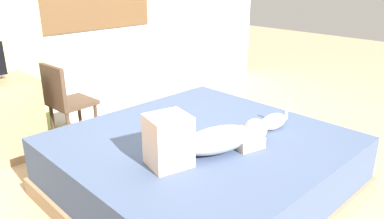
{
  "coord_description": "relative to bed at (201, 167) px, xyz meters",
  "views": [
    {
      "loc": [
        -1.94,
        -1.59,
        1.67
      ],
      "look_at": [
        -0.0,
        0.4,
        0.64
      ],
      "focal_mm": 35.0,
      "sensor_mm": 36.0,
      "label": 1
    }
  ],
  "objects": [
    {
      "name": "chair_by_desk",
      "position": [
        -0.34,
        1.49,
        0.27
      ],
      "size": [
        0.4,
        0.4,
        0.86
      ],
      "color": "#4C3828",
      "rests_on": "ground"
    },
    {
      "name": "curtain_left",
      "position": [
        -0.47,
        2.05,
        1.07
      ],
      "size": [
        0.44,
        0.06,
        2.61
      ],
      "primitive_type": "cube",
      "color": "#ADCC75",
      "rests_on": "ground"
    },
    {
      "name": "ground_plane",
      "position": [
        0.1,
        -0.2,
        -0.24
      ],
      "size": [
        16.0,
        16.0,
        0.0
      ],
      "primitive_type": "plane",
      "color": "tan"
    },
    {
      "name": "bed",
      "position": [
        0.0,
        0.0,
        0.0
      ],
      "size": [
        2.0,
        1.93,
        0.49
      ],
      "color": "#997A56",
      "rests_on": "ground"
    },
    {
      "name": "person_lying",
      "position": [
        -0.17,
        -0.21,
        0.36
      ],
      "size": [
        0.94,
        0.45,
        0.34
      ],
      "color": "#8C939E",
      "rests_on": "bed"
    },
    {
      "name": "cat",
      "position": [
        0.51,
        -0.28,
        0.31
      ],
      "size": [
        0.36,
        0.15,
        0.21
      ],
      "color": "silver",
      "rests_on": "bed"
    }
  ]
}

